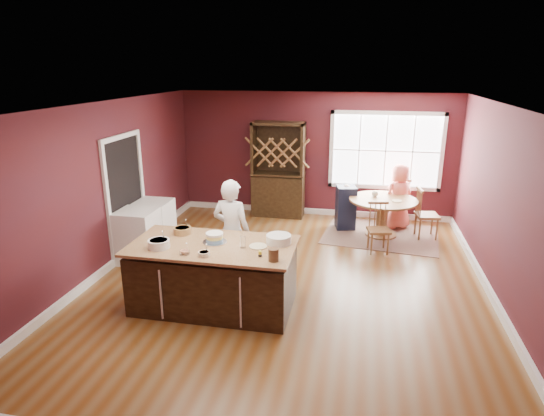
{
  "coord_description": "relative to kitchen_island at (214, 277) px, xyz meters",
  "views": [
    {
      "loc": [
        1.02,
        -6.34,
        3.23
      ],
      "look_at": [
        -0.35,
        0.44,
        1.05
      ],
      "focal_mm": 30.0,
      "sensor_mm": 36.0,
      "label": 1
    }
  ],
  "objects": [
    {
      "name": "baker",
      "position": [
        0.05,
        0.76,
        0.38
      ],
      "size": [
        0.65,
        0.48,
        1.64
      ],
      "primitive_type": "imported",
      "rotation": [
        0.0,
        0.0,
        2.99
      ],
      "color": "silver",
      "rests_on": "ground"
    },
    {
      "name": "rug",
      "position": [
        2.37,
        3.28,
        -0.43
      ],
      "size": [
        2.36,
        1.93,
        0.01
      ],
      "primitive_type": "cube",
      "rotation": [
        0.0,
        0.0,
        -0.12
      ],
      "color": "brown",
      "rests_on": "ground"
    },
    {
      "name": "bowl_yellow",
      "position": [
        -0.55,
        0.31,
        0.53
      ],
      "size": [
        0.25,
        0.25,
        0.09
      ],
      "primitive_type": "cylinder",
      "color": "#9B8150",
      "rests_on": "kitchen_island"
    },
    {
      "name": "window",
      "position": [
        2.39,
        4.39,
        1.06
      ],
      "size": [
        2.36,
        0.1,
        1.66
      ],
      "primitive_type": null,
      "color": "white",
      "rests_on": "room_shell"
    },
    {
      "name": "layer_cake",
      "position": [
        0.01,
        0.08,
        0.55
      ],
      "size": [
        0.33,
        0.33,
        0.14
      ],
      "primitive_type": null,
      "color": "white",
      "rests_on": "kitchen_island"
    },
    {
      "name": "washer",
      "position": [
        -1.75,
        1.2,
        0.02
      ],
      "size": [
        0.63,
        0.61,
        0.91
      ],
      "primitive_type": "cube",
      "color": "white",
      "rests_on": "ground"
    },
    {
      "name": "table_plate",
      "position": [
        2.61,
        3.18,
        0.32
      ],
      "size": [
        0.2,
        0.2,
        0.01
      ],
      "primitive_type": "cylinder",
      "color": "beige",
      "rests_on": "dining_table"
    },
    {
      "name": "toddler",
      "position": [
        1.62,
        3.63,
        0.37
      ],
      "size": [
        0.18,
        0.14,
        0.26
      ],
      "primitive_type": null,
      "color": "#8CA5BF",
      "rests_on": "high_chair"
    },
    {
      "name": "toy_figurine",
      "position": [
        0.72,
        -0.27,
        0.52
      ],
      "size": [
        0.05,
        0.05,
        0.08
      ],
      "primitive_type": null,
      "color": "yellow",
      "rests_on": "kitchen_island"
    },
    {
      "name": "bowl_blue",
      "position": [
        -0.66,
        -0.25,
        0.54
      ],
      "size": [
        0.29,
        0.29,
        0.11
      ],
      "primitive_type": "cylinder",
      "color": "white",
      "rests_on": "kitchen_island"
    },
    {
      "name": "hutch",
      "position": [
        0.13,
        4.14,
        0.6
      ],
      "size": [
        1.14,
        0.47,
        2.08
      ],
      "primitive_type": "cube",
      "color": "black",
      "rests_on": "ground"
    },
    {
      "name": "kitchen_island",
      "position": [
        0.0,
        0.0,
        0.0
      ],
      "size": [
        2.23,
        1.17,
        0.92
      ],
      "color": "#392A17",
      "rests_on": "ground"
    },
    {
      "name": "bowl_olive",
      "position": [
        0.02,
        -0.39,
        0.51
      ],
      "size": [
        0.15,
        0.15,
        0.06
      ],
      "primitive_type": "cylinder",
      "color": "silver",
      "rests_on": "kitchen_island"
    },
    {
      "name": "high_chair",
      "position": [
        1.64,
        3.56,
        0.03
      ],
      "size": [
        0.45,
        0.45,
        0.93
      ],
      "primitive_type": null,
      "rotation": [
        0.0,
        0.0,
        0.22
      ],
      "color": "#191C35",
      "rests_on": "ground"
    },
    {
      "name": "room_shell",
      "position": [
        0.89,
        0.92,
        0.91
      ],
      "size": [
        7.0,
        7.0,
        7.0
      ],
      "color": "brown",
      "rests_on": "ground"
    },
    {
      "name": "dryer",
      "position": [
        -1.75,
        1.84,
        0.01
      ],
      "size": [
        0.61,
        0.59,
        0.89
      ],
      "primitive_type": "cube",
      "color": "silver",
      "rests_on": "ground"
    },
    {
      "name": "dining_table",
      "position": [
        2.37,
        3.28,
        0.1
      ],
      "size": [
        1.31,
        1.31,
        0.75
      ],
      "color": "brown",
      "rests_on": "ground"
    },
    {
      "name": "white_tub",
      "position": [
        0.87,
        0.22,
        0.54
      ],
      "size": [
        0.34,
        0.34,
        0.12
      ],
      "primitive_type": "cylinder",
      "color": "white",
      "rests_on": "kitchen_island"
    },
    {
      "name": "table_cup",
      "position": [
        2.2,
        3.43,
        0.36
      ],
      "size": [
        0.15,
        0.15,
        0.1
      ],
      "primitive_type": "imported",
      "rotation": [
        0.0,
        0.0,
        -0.3
      ],
      "color": "silver",
      "rests_on": "dining_table"
    },
    {
      "name": "dinner_plate",
      "position": [
        0.63,
        0.03,
        0.49
      ],
      "size": [
        0.24,
        0.24,
        0.02
      ],
      "primitive_type": "cylinder",
      "color": "beige",
      "rests_on": "kitchen_island"
    },
    {
      "name": "stoneware_crock",
      "position": [
        0.91,
        -0.36,
        0.56
      ],
      "size": [
        0.13,
        0.13,
        0.16
      ],
      "primitive_type": "cylinder",
      "color": "brown",
      "rests_on": "kitchen_island"
    },
    {
      "name": "chair_south",
      "position": [
        2.28,
        2.42,
        0.02
      ],
      "size": [
        0.45,
        0.43,
        0.91
      ],
      "primitive_type": null,
      "rotation": [
        0.0,
        0.0,
        0.2
      ],
      "color": "brown",
      "rests_on": "ground"
    },
    {
      "name": "drinking_glass",
      "position": [
        0.43,
        -0.03,
        0.56
      ],
      "size": [
        0.08,
        0.08,
        0.16
      ],
      "primitive_type": "cylinder",
      "color": "white",
      "rests_on": "kitchen_island"
    },
    {
      "name": "doorway",
      "position": [
        -2.08,
        1.52,
        0.59
      ],
      "size": [
        0.08,
        1.26,
        2.13
      ],
      "primitive_type": null,
      "color": "white",
      "rests_on": "room_shell"
    },
    {
      "name": "seated_woman",
      "position": [
        2.7,
        3.81,
        0.23
      ],
      "size": [
        0.78,
        0.71,
        1.34
      ],
      "primitive_type": "imported",
      "rotation": [
        0.0,
        0.0,
        3.69
      ],
      "color": "#F36D60",
      "rests_on": "ground"
    },
    {
      "name": "bowl_pink",
      "position": [
        -0.24,
        -0.39,
        0.51
      ],
      "size": [
        0.14,
        0.14,
        0.05
      ],
      "primitive_type": "cylinder",
      "color": "white",
      "rests_on": "kitchen_island"
    },
    {
      "name": "chair_east",
      "position": [
        3.21,
        3.32,
        0.07
      ],
      "size": [
        0.47,
        0.48,
        1.01
      ],
      "primitive_type": null,
      "rotation": [
        0.0,
        0.0,
        1.72
      ],
      "color": "brown",
      "rests_on": "ground"
    },
    {
      "name": "chair_north",
      "position": [
        2.67,
        4.1,
        0.06
      ],
      "size": [
        0.57,
        0.56,
        1.0
      ],
      "primitive_type": null,
      "rotation": [
        0.0,
        0.0,
        3.68
      ],
      "color": "brown",
      "rests_on": "ground"
    }
  ]
}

